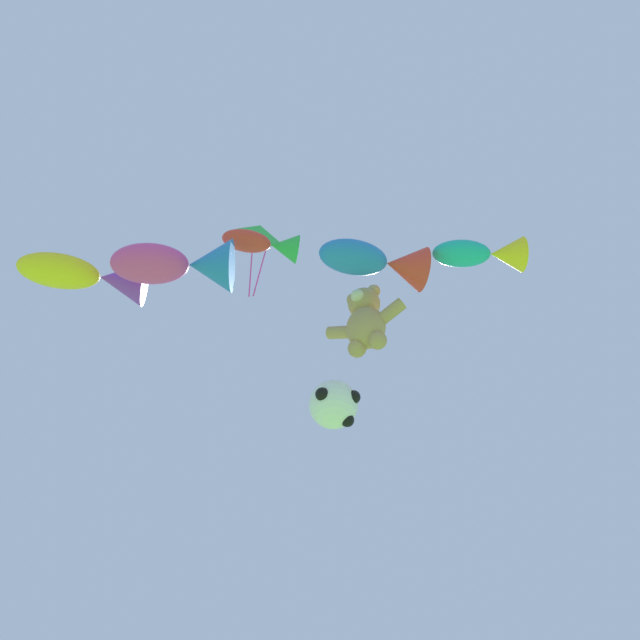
% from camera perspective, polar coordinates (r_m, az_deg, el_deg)
% --- Properties ---
extents(teddy_bear_kite, '(1.60, 0.71, 1.63)m').
position_cam_1_polar(teddy_bear_kite, '(11.46, 4.15, 0.02)').
color(teddy_bear_kite, tan).
extents(soccer_ball_kite, '(0.95, 0.94, 0.87)m').
position_cam_1_polar(soccer_ball_kite, '(10.94, 1.28, -7.72)').
color(soccer_ball_kite, white).
extents(fish_kite_teal, '(1.78, 1.40, 0.68)m').
position_cam_1_polar(fish_kite_teal, '(12.18, 14.76, 5.87)').
color(fish_kite_teal, '#19ADB2').
extents(fish_kite_cobalt, '(1.99, 1.90, 0.86)m').
position_cam_1_polar(fish_kite_cobalt, '(11.55, 5.44, 5.31)').
color(fish_kite_cobalt, blue).
extents(fish_kite_crimson, '(1.46, 1.38, 0.58)m').
position_cam_1_polar(fish_kite_crimson, '(12.35, -5.01, 6.93)').
color(fish_kite_crimson, red).
extents(fish_kite_magenta, '(2.38, 1.95, 1.01)m').
position_cam_1_polar(fish_kite_magenta, '(11.81, -12.67, 4.97)').
color(fish_kite_magenta, '#E53F9E').
extents(fish_kite_goldfin, '(2.38, 2.23, 0.92)m').
position_cam_1_polar(fish_kite_goldfin, '(13.00, -20.22, 3.81)').
color(fish_kite_goldfin, yellow).
extents(diamond_kite, '(0.68, 0.86, 2.88)m').
position_cam_1_polar(diamond_kite, '(14.43, -5.64, 6.98)').
color(diamond_kite, green).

